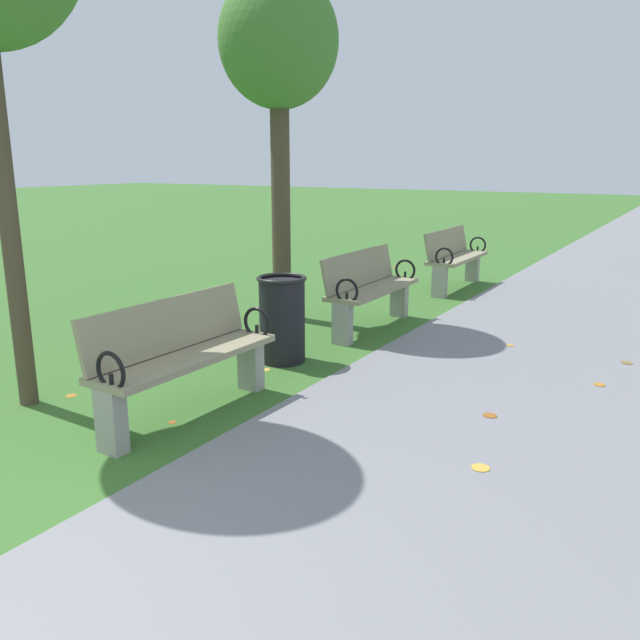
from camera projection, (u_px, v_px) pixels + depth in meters
The scene contains 6 objects.
park_bench_2 at pixel (183, 355), 4.88m from camera, with size 0.51×1.61×0.90m.
park_bench_3 at pixel (370, 288), 7.45m from camera, with size 0.49×1.60×0.90m.
park_bench_4 at pixel (455, 257), 9.80m from camera, with size 0.48×1.60×0.90m.
tree_2 at pixel (279, 48), 7.36m from camera, with size 1.37×1.37×3.99m.
trash_bin at pixel (282, 319), 6.24m from camera, with size 0.48×0.48×0.84m.
scattered_leaves at pixel (332, 371), 6.00m from camera, with size 5.26×11.91×0.02m.
Camera 1 is at (2.80, -0.73, 1.91)m, focal length 36.34 mm.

